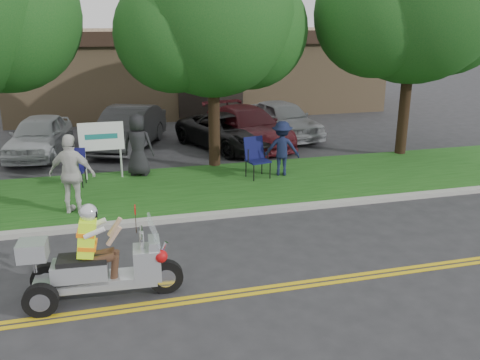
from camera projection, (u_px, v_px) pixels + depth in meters
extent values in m
plane|color=#28282B|center=(270.00, 275.00, 9.41)|extent=(120.00, 120.00, 0.00)
cube|color=gold|center=(280.00, 290.00, 8.87)|extent=(60.00, 0.10, 0.01)
cube|color=gold|center=(278.00, 285.00, 9.02)|extent=(60.00, 0.10, 0.01)
cube|color=#A8A89E|center=(231.00, 214.00, 12.20)|extent=(60.00, 0.25, 0.12)
cube|color=#194A13|center=(212.00, 186.00, 14.18)|extent=(60.00, 4.00, 0.10)
cube|color=#9E7F5B|center=(195.00, 69.00, 26.78)|extent=(18.00, 8.00, 4.00)
cube|color=black|center=(210.00, 38.00, 22.54)|extent=(18.00, 0.30, 0.60)
sphere|color=#154B18|center=(4.00, 16.00, 13.48)|extent=(4.05, 4.05, 4.05)
cylinder|color=#332114|center=(214.00, 102.00, 15.52)|extent=(0.36, 0.36, 4.20)
sphere|color=#154B18|center=(212.00, 14.00, 14.75)|extent=(4.80, 4.80, 4.80)
sphere|color=#154B18|center=(249.00, 30.00, 15.45)|extent=(3.60, 3.60, 3.60)
sphere|color=#154B18|center=(173.00, 33.00, 14.43)|extent=(3.36, 3.36, 3.36)
cylinder|color=#332114|center=(406.00, 86.00, 16.84)|extent=(0.36, 0.36, 4.76)
sphere|color=#154B18|center=(446.00, 11.00, 16.74)|extent=(4.20, 4.20, 4.20)
sphere|color=#154B18|center=(377.00, 14.00, 15.62)|extent=(3.92, 3.92, 3.92)
cylinder|color=silver|center=(85.00, 165.00, 14.49)|extent=(0.06, 0.06, 1.10)
cylinder|color=silver|center=(121.00, 162.00, 14.73)|extent=(0.06, 0.06, 1.10)
cube|color=white|center=(101.00, 136.00, 14.37)|extent=(1.25, 0.06, 0.80)
cylinder|color=black|center=(166.00, 277.00, 8.73)|extent=(0.60, 0.18, 0.60)
cylinder|color=black|center=(41.00, 301.00, 8.03)|extent=(0.57, 0.18, 0.56)
cylinder|color=black|center=(48.00, 279.00, 8.70)|extent=(0.57, 0.18, 0.56)
cube|color=silver|center=(100.00, 281.00, 8.51)|extent=(1.92, 0.57, 0.18)
cube|color=silver|center=(80.00, 271.00, 8.39)|extent=(0.92, 0.51, 0.35)
cube|color=black|center=(82.00, 260.00, 8.34)|extent=(0.82, 0.47, 0.10)
cube|color=silver|center=(147.00, 262.00, 8.58)|extent=(0.48, 0.50, 0.55)
cube|color=silver|center=(154.00, 230.00, 8.44)|extent=(0.22, 0.47, 0.49)
cube|color=silver|center=(33.00, 250.00, 8.13)|extent=(0.47, 0.44, 0.30)
sphere|color=#B20C0F|center=(161.00, 255.00, 8.44)|extent=(0.22, 0.22, 0.22)
cube|color=#B7EC18|center=(87.00, 237.00, 8.24)|extent=(0.37, 0.42, 0.65)
sphere|color=silver|center=(88.00, 213.00, 8.12)|extent=(0.29, 0.29, 0.29)
cylinder|color=black|center=(254.00, 173.00, 14.42)|extent=(0.03, 0.03, 0.49)
cylinder|color=black|center=(270.00, 170.00, 14.64)|extent=(0.03, 0.03, 0.49)
cylinder|color=black|center=(246.00, 168.00, 14.83)|extent=(0.03, 0.03, 0.49)
cylinder|color=black|center=(262.00, 166.00, 15.06)|extent=(0.03, 0.03, 0.49)
cube|color=#0D1040|center=(258.00, 161.00, 14.66)|extent=(0.71, 0.67, 0.04)
cube|color=#0D1040|center=(254.00, 148.00, 14.79)|extent=(0.63, 0.30, 0.66)
cylinder|color=black|center=(65.00, 181.00, 13.81)|extent=(0.03, 0.03, 0.42)
cylinder|color=black|center=(82.00, 180.00, 13.84)|extent=(0.03, 0.03, 0.42)
cylinder|color=black|center=(69.00, 176.00, 14.21)|extent=(0.03, 0.03, 0.42)
cylinder|color=black|center=(86.00, 176.00, 14.25)|extent=(0.03, 0.03, 0.42)
cube|color=#12114F|center=(75.00, 171.00, 13.96)|extent=(0.61, 0.57, 0.04)
cube|color=#12114F|center=(76.00, 158.00, 14.09)|extent=(0.55, 0.25, 0.57)
imported|color=silver|center=(72.00, 174.00, 11.87)|extent=(1.21, 0.84, 1.90)
imported|color=#141B39|center=(282.00, 148.00, 14.84)|extent=(1.17, 0.88, 1.61)
imported|color=black|center=(138.00, 145.00, 14.79)|extent=(1.04, 0.88, 1.82)
imported|color=#B4B7BB|center=(39.00, 136.00, 17.42)|extent=(2.29, 4.26, 1.38)
imported|color=#313134|center=(128.00, 128.00, 18.35)|extent=(3.21, 4.79, 1.49)
imported|color=black|center=(228.00, 132.00, 18.40)|extent=(3.65, 4.90, 1.24)
imported|color=#52131A|center=(248.00, 126.00, 18.90)|extent=(2.94, 5.10, 1.39)
imported|color=#999BA0|center=(283.00, 119.00, 20.14)|extent=(2.49, 4.51, 1.45)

